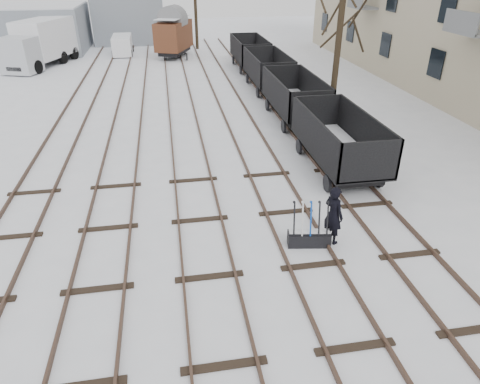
% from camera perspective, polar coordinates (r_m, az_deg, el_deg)
% --- Properties ---
extents(ground, '(120.00, 120.00, 0.00)m').
position_cam_1_polar(ground, '(12.13, -4.10, -11.31)').
color(ground, white).
rests_on(ground, ground).
extents(tracks, '(13.90, 52.00, 0.16)m').
position_cam_1_polar(tracks, '(24.23, -7.62, 9.82)').
color(tracks, black).
rests_on(tracks, ground).
extents(shed_left, '(10.00, 8.00, 4.10)m').
position_cam_1_polar(shed_left, '(47.27, -26.23, 18.94)').
color(shed_left, gray).
rests_on(shed_left, ground).
extents(shed_right, '(7.00, 6.00, 4.50)m').
position_cam_1_polar(shed_right, '(49.71, -14.48, 21.40)').
color(shed_right, gray).
rests_on(shed_right, ground).
extents(ground_frame, '(1.35, 0.62, 1.49)m').
position_cam_1_polar(ground_frame, '(13.34, 9.19, -5.97)').
color(ground_frame, black).
rests_on(ground_frame, ground).
extents(worker, '(0.72, 0.82, 1.90)m').
position_cam_1_polar(worker, '(13.30, 12.35, -2.99)').
color(worker, black).
rests_on(worker, ground).
extents(freight_wagon_a, '(2.30, 5.75, 2.35)m').
position_cam_1_polar(freight_wagon_a, '(18.16, 12.87, 5.62)').
color(freight_wagon_a, black).
rests_on(freight_wagon_a, ground).
extents(freight_wagon_b, '(2.30, 5.75, 2.35)m').
position_cam_1_polar(freight_wagon_b, '(23.84, 7.24, 11.61)').
color(freight_wagon_b, black).
rests_on(freight_wagon_b, ground).
extents(freight_wagon_c, '(2.30, 5.75, 2.35)m').
position_cam_1_polar(freight_wagon_c, '(29.80, 3.70, 15.20)').
color(freight_wagon_c, black).
rests_on(freight_wagon_c, ground).
extents(freight_wagon_d, '(2.30, 5.75, 2.35)m').
position_cam_1_polar(freight_wagon_d, '(35.92, 1.29, 17.56)').
color(freight_wagon_d, black).
rests_on(freight_wagon_d, ground).
extents(box_van_wagon, '(3.79, 4.97, 3.37)m').
position_cam_1_polar(box_van_wagon, '(40.53, -8.84, 20.05)').
color(box_van_wagon, black).
rests_on(box_van_wagon, ground).
extents(lorry, '(4.23, 8.16, 3.54)m').
position_cam_1_polar(lorry, '(40.04, -25.13, 17.54)').
color(lorry, black).
rests_on(lorry, ground).
extents(panel_van, '(1.76, 3.85, 1.69)m').
position_cam_1_polar(panel_van, '(42.91, -15.41, 18.40)').
color(panel_van, white).
rests_on(panel_van, ground).
extents(tree_near, '(0.30, 0.30, 6.67)m').
position_cam_1_polar(tree_near, '(22.10, 12.70, 16.36)').
color(tree_near, black).
rests_on(tree_near, ground).
extents(tree_far_left, '(0.30, 0.30, 5.20)m').
position_cam_1_polar(tree_far_left, '(48.46, -15.17, 21.57)').
color(tree_far_left, black).
rests_on(tree_far_left, ground).
extents(tree_far_right, '(0.30, 0.30, 7.21)m').
position_cam_1_polar(tree_far_right, '(44.26, -5.94, 23.05)').
color(tree_far_right, black).
rests_on(tree_far_right, ground).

